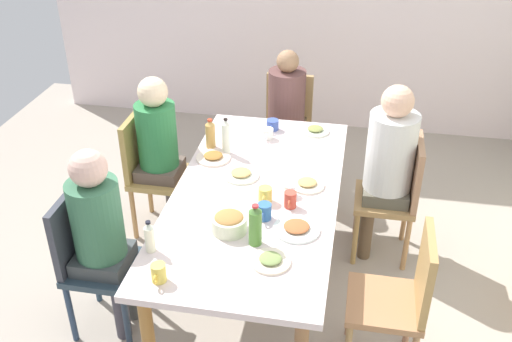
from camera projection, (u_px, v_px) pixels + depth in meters
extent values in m
plane|color=#A5998C|center=(256.00, 284.00, 3.94)|extent=(5.91, 5.91, 0.00)
cube|color=silver|center=(256.00, 195.00, 3.57)|extent=(2.03, 0.99, 0.04)
cylinder|color=olive|center=(228.00, 166.00, 4.59)|extent=(0.07, 0.07, 0.69)
cylinder|color=olive|center=(149.00, 341.00, 3.05)|extent=(0.07, 0.07, 0.69)
cylinder|color=#925F33|center=(329.00, 175.00, 4.47)|extent=(0.07, 0.07, 0.69)
cube|color=#A7814F|center=(384.00, 200.00, 4.01)|extent=(0.40, 0.40, 0.04)
cylinder|color=tan|center=(406.00, 244.00, 3.96)|extent=(0.04, 0.04, 0.43)
cylinder|color=#AA7B4E|center=(405.00, 215.00, 4.24)|extent=(0.04, 0.04, 0.43)
cylinder|color=#A8834B|center=(355.00, 238.00, 4.01)|extent=(0.04, 0.04, 0.43)
cylinder|color=#A77659|center=(357.00, 210.00, 4.30)|extent=(0.04, 0.04, 0.43)
cube|color=#A77A5A|center=(416.00, 173.00, 3.86)|extent=(0.38, 0.04, 0.45)
cylinder|color=brown|center=(366.00, 230.00, 4.07)|extent=(0.09, 0.09, 0.45)
cylinder|color=#575446|center=(367.00, 217.00, 4.21)|extent=(0.09, 0.09, 0.45)
cube|color=#565244|center=(385.00, 192.00, 3.98)|extent=(0.30, 0.30, 0.10)
cylinder|color=silver|center=(391.00, 152.00, 3.82)|extent=(0.32, 0.32, 0.53)
sphere|color=#E8B394|center=(398.00, 101.00, 3.64)|extent=(0.21, 0.21, 0.21)
cube|color=#283A46|center=(105.00, 267.00, 3.41)|extent=(0.40, 0.40, 0.04)
cylinder|color=#293F52|center=(95.00, 274.00, 3.70)|extent=(0.04, 0.04, 0.43)
cylinder|color=navy|center=(71.00, 313.00, 3.41)|extent=(0.04, 0.04, 0.43)
cylinder|color=#363D4E|center=(147.00, 281.00, 3.64)|extent=(0.04, 0.04, 0.43)
cylinder|color=#283749|center=(126.00, 321.00, 3.36)|extent=(0.04, 0.04, 0.43)
cube|color=#363943|center=(69.00, 231.00, 3.32)|extent=(0.38, 0.04, 0.45)
cylinder|color=#444745|center=(130.00, 288.00, 3.57)|extent=(0.09, 0.09, 0.45)
cylinder|color=#413E49|center=(121.00, 307.00, 3.44)|extent=(0.09, 0.09, 0.45)
cube|color=#3A4042|center=(104.00, 259.00, 3.38)|extent=(0.30, 0.30, 0.10)
cylinder|color=#376D4D|center=(97.00, 219.00, 3.23)|extent=(0.28, 0.28, 0.47)
sphere|color=beige|center=(88.00, 168.00, 3.07)|extent=(0.21, 0.21, 0.21)
cube|color=#B17E51|center=(286.00, 136.00, 4.82)|extent=(0.40, 0.40, 0.04)
cylinder|color=#A47C58|center=(307.00, 152.00, 5.05)|extent=(0.04, 0.04, 0.43)
cylinder|color=#B4765A|center=(268.00, 148.00, 5.10)|extent=(0.04, 0.04, 0.43)
cylinder|color=#A47E4F|center=(303.00, 172.00, 4.76)|extent=(0.04, 0.04, 0.43)
cylinder|color=tan|center=(261.00, 168.00, 4.82)|extent=(0.04, 0.04, 0.43)
cube|color=tan|center=(289.00, 100.00, 4.85)|extent=(0.04, 0.38, 0.45)
cylinder|color=#535440|center=(293.00, 165.00, 4.83)|extent=(0.09, 0.09, 0.45)
cylinder|color=brown|center=(274.00, 163.00, 4.86)|extent=(0.09, 0.09, 0.45)
cube|color=brown|center=(286.00, 129.00, 4.79)|extent=(0.30, 0.30, 0.10)
cylinder|color=brown|center=(287.00, 98.00, 4.64)|extent=(0.29, 0.29, 0.45)
sphere|color=#9D7453|center=(288.00, 61.00, 4.49)|extent=(0.17, 0.17, 0.17)
cube|color=#A7754E|center=(384.00, 303.00, 3.16)|extent=(0.40, 0.40, 0.04)
cylinder|color=#B57A5A|center=(410.00, 315.00, 3.39)|extent=(0.04, 0.04, 0.43)
cylinder|color=#AD7551|center=(350.00, 308.00, 3.45)|extent=(0.04, 0.04, 0.43)
cube|color=#AA844B|center=(425.00, 274.00, 3.01)|extent=(0.38, 0.04, 0.45)
cube|color=#A7874A|center=(161.00, 177.00, 4.26)|extent=(0.40, 0.40, 0.04)
cylinder|color=#AD824C|center=(149.00, 188.00, 4.55)|extent=(0.04, 0.04, 0.43)
cylinder|color=#B3824E|center=(134.00, 213.00, 4.26)|extent=(0.04, 0.04, 0.43)
cylinder|color=#AF7859|center=(192.00, 193.00, 4.50)|extent=(0.04, 0.04, 0.43)
cylinder|color=#B4794F|center=(179.00, 218.00, 4.21)|extent=(0.04, 0.04, 0.43)
cube|color=#A68847|center=(134.00, 146.00, 4.17)|extent=(0.38, 0.04, 0.45)
cylinder|color=brown|center=(180.00, 197.00, 4.43)|extent=(0.09, 0.09, 0.45)
cylinder|color=#4F4946|center=(173.00, 209.00, 4.29)|extent=(0.09, 0.09, 0.45)
cube|color=brown|center=(160.00, 170.00, 4.23)|extent=(0.30, 0.30, 0.10)
cylinder|color=#2C7B42|center=(157.00, 135.00, 4.09)|extent=(0.28, 0.28, 0.46)
sphere|color=beige|center=(153.00, 92.00, 3.92)|extent=(0.21, 0.21, 0.21)
cylinder|color=beige|center=(270.00, 261.00, 3.00)|extent=(0.21, 0.21, 0.01)
ellipsoid|color=#7D9451|center=(270.00, 258.00, 2.99)|extent=(0.12, 0.12, 0.02)
cylinder|color=silver|center=(315.00, 131.00, 4.24)|extent=(0.20, 0.20, 0.01)
ellipsoid|color=olive|center=(315.00, 129.00, 4.23)|extent=(0.11, 0.11, 0.02)
cylinder|color=white|center=(297.00, 229.00, 3.23)|extent=(0.26, 0.26, 0.01)
ellipsoid|color=#AC5D33|center=(297.00, 226.00, 3.22)|extent=(0.14, 0.14, 0.02)
cylinder|color=beige|center=(213.00, 158.00, 3.90)|extent=(0.23, 0.23, 0.01)
ellipsoid|color=#9C6A2E|center=(213.00, 155.00, 3.89)|extent=(0.13, 0.13, 0.02)
cylinder|color=white|center=(241.00, 175.00, 3.72)|extent=(0.23, 0.23, 0.01)
ellipsoid|color=tan|center=(241.00, 172.00, 3.71)|extent=(0.13, 0.13, 0.02)
cylinder|color=white|center=(307.00, 185.00, 3.62)|extent=(0.21, 0.21, 0.01)
ellipsoid|color=tan|center=(307.00, 182.00, 3.61)|extent=(0.12, 0.12, 0.02)
cylinder|color=beige|center=(229.00, 224.00, 3.21)|extent=(0.20, 0.20, 0.09)
ellipsoid|color=#AE763E|center=(229.00, 217.00, 3.19)|extent=(0.16, 0.16, 0.04)
cylinder|color=white|center=(268.00, 133.00, 4.14)|extent=(0.08, 0.08, 0.07)
torus|color=white|center=(266.00, 137.00, 4.10)|extent=(0.05, 0.01, 0.05)
cylinder|color=white|center=(290.00, 190.00, 3.52)|extent=(0.07, 0.07, 0.07)
torus|color=white|center=(288.00, 194.00, 3.48)|extent=(0.05, 0.01, 0.05)
cylinder|color=#DECA51|center=(265.00, 194.00, 3.46)|extent=(0.08, 0.08, 0.09)
torus|color=#ECC153|center=(264.00, 199.00, 3.41)|extent=(0.05, 0.01, 0.05)
cylinder|color=#C74434|center=(290.00, 200.00, 3.41)|extent=(0.07, 0.07, 0.10)
torus|color=#CA5335|center=(289.00, 204.00, 3.37)|extent=(0.05, 0.01, 0.05)
cylinder|color=#3C54A5|center=(273.00, 125.00, 4.26)|extent=(0.09, 0.09, 0.08)
torus|color=#36519E|center=(271.00, 128.00, 4.21)|extent=(0.05, 0.01, 0.05)
cylinder|color=#E3CA51|center=(159.00, 273.00, 2.86)|extent=(0.07, 0.07, 0.10)
torus|color=gold|center=(155.00, 279.00, 2.82)|extent=(0.05, 0.01, 0.05)
cylinder|color=#3163A6|center=(264.00, 211.00, 3.31)|extent=(0.08, 0.08, 0.10)
torus|color=#335C9D|center=(263.00, 217.00, 3.26)|extent=(0.05, 0.01, 0.05)
cylinder|color=silver|center=(226.00, 139.00, 3.93)|extent=(0.05, 0.05, 0.21)
cone|color=silver|center=(226.00, 122.00, 3.86)|extent=(0.05, 0.05, 0.03)
cylinder|color=black|center=(226.00, 119.00, 3.85)|extent=(0.03, 0.03, 0.01)
cylinder|color=#498030|center=(255.00, 228.00, 3.08)|extent=(0.07, 0.07, 0.20)
cone|color=#497836|center=(255.00, 209.00, 3.02)|extent=(0.06, 0.06, 0.03)
cylinder|color=red|center=(255.00, 206.00, 3.01)|extent=(0.03, 0.03, 0.01)
cylinder|color=#EBEAC9|center=(150.00, 239.00, 3.05)|extent=(0.05, 0.05, 0.15)
cone|color=silver|center=(148.00, 226.00, 3.00)|extent=(0.05, 0.05, 0.03)
cylinder|color=black|center=(148.00, 222.00, 2.99)|extent=(0.03, 0.03, 0.01)
cylinder|color=tan|center=(210.00, 136.00, 4.01)|extent=(0.07, 0.07, 0.17)
cone|color=tan|center=(210.00, 123.00, 3.95)|extent=(0.06, 0.06, 0.03)
cylinder|color=red|center=(210.00, 120.00, 3.94)|extent=(0.03, 0.03, 0.01)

